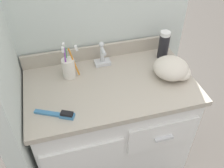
# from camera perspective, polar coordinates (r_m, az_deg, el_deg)

# --- Properties ---
(ground_plane) EXTENTS (6.00, 6.00, 0.00)m
(ground_plane) POSITION_cam_1_polar(r_m,az_deg,el_deg) (1.94, -0.21, -18.44)
(ground_plane) COLOR #4C4742
(wall_back) EXTENTS (1.07, 0.08, 2.20)m
(wall_back) POSITION_cam_1_polar(r_m,az_deg,el_deg) (1.40, -3.77, 16.89)
(wall_back) COLOR silver
(wall_back) RESTS_ON ground_plane
(vanity) EXTENTS (0.89, 0.53, 0.82)m
(vanity) POSITION_cam_1_polar(r_m,az_deg,el_deg) (1.58, -0.28, -10.66)
(vanity) COLOR white
(vanity) RESTS_ON ground_plane
(backsplash) EXTENTS (0.89, 0.02, 0.08)m
(backsplash) POSITION_cam_1_polar(r_m,az_deg,el_deg) (1.47, -2.86, 7.46)
(backsplash) COLOR #B2A899
(backsplash) RESTS_ON vanity
(sink_faucet) EXTENTS (0.09, 0.09, 0.14)m
(sink_faucet) POSITION_cam_1_polar(r_m,az_deg,el_deg) (1.41, -2.21, 6.16)
(sink_faucet) COLOR silver
(sink_faucet) RESTS_ON vanity
(toothbrush_cup) EXTENTS (0.09, 0.09, 0.20)m
(toothbrush_cup) POSITION_cam_1_polar(r_m,az_deg,el_deg) (1.33, -9.87, 3.82)
(toothbrush_cup) COLOR white
(toothbrush_cup) RESTS_ON vanity
(shaving_cream_can) EXTENTS (0.06, 0.06, 0.17)m
(shaving_cream_can) POSITION_cam_1_polar(r_m,az_deg,el_deg) (1.48, 11.73, 8.71)
(shaving_cream_can) COLOR black
(shaving_cream_can) RESTS_ON vanity
(hairbrush) EXTENTS (0.18, 0.11, 0.03)m
(hairbrush) POSITION_cam_1_polar(r_m,az_deg,el_deg) (1.16, -11.81, -6.80)
(hairbrush) COLOR teal
(hairbrush) RESTS_ON vanity
(hand_towel) EXTENTS (0.19, 0.19, 0.10)m
(hand_towel) POSITION_cam_1_polar(r_m,az_deg,el_deg) (1.36, 13.76, 3.41)
(hand_towel) COLOR beige
(hand_towel) RESTS_ON vanity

